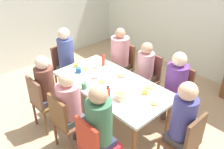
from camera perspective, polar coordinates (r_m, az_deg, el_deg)
ground_plane at (r=4.10m, az=0.00°, el=-10.70°), size 6.52×6.52×0.00m
wall_back at (r=5.28m, az=20.45°, el=13.14°), size 5.67×0.12×2.60m
wall_left at (r=5.64m, az=-20.20°, el=14.20°), size 0.12×5.02×2.60m
dining_table at (r=3.70m, az=0.00°, el=-3.09°), size 1.83×0.93×0.73m
chair_0 at (r=4.66m, az=2.51°, el=2.37°), size 0.40×0.40×0.90m
person_0 at (r=4.50m, az=1.77°, el=4.69°), size 0.33×0.33×1.24m
chair_1 at (r=4.31m, az=8.24°, el=-0.41°), size 0.40×0.40×0.90m
person_1 at (r=4.16m, az=7.60°, el=1.29°), size 0.30×0.30×1.16m
chair_2 at (r=3.18m, az=16.61°, el=-14.45°), size 0.40×0.40×0.90m
person_2 at (r=3.04m, az=15.87°, el=-10.19°), size 0.30×0.30×1.29m
chair_3 at (r=4.02m, az=14.90°, el=-3.62°), size 0.40×0.40×0.90m
person_3 at (r=3.84m, az=14.57°, el=-1.45°), size 0.33×0.33×1.20m
chair_4 at (r=3.82m, az=-15.75°, el=-5.73°), size 0.40×0.40×0.90m
person_4 at (r=3.74m, az=-14.95°, el=-2.68°), size 0.30×0.30×1.21m
chair_5 at (r=3.38m, az=-10.69°, el=-10.29°), size 0.40×0.40×0.90m
person_5 at (r=3.28m, az=-9.73°, el=-6.72°), size 0.31×0.31×1.21m
chair_6 at (r=4.67m, az=-10.85°, el=1.93°), size 0.40×0.40×0.90m
person_6 at (r=4.50m, az=-10.51°, el=4.27°), size 0.30×0.30×1.27m
chair_7 at (r=3.01m, az=-4.03°, el=-15.98°), size 0.40×0.40×0.90m
person_7 at (r=2.87m, az=-2.82°, el=-11.43°), size 0.30×0.30×1.30m
plate_0 at (r=3.26m, az=9.85°, el=-6.76°), size 0.20×0.20×0.04m
plate_1 at (r=4.05m, az=-6.17°, el=1.38°), size 0.23×0.23×0.04m
plate_2 at (r=3.67m, az=-2.22°, el=-1.68°), size 0.21×0.21×0.04m
plate_3 at (r=3.81m, az=2.17°, el=-0.40°), size 0.24×0.24×0.04m
plate_4 at (r=3.59m, az=8.89°, el=-2.92°), size 0.25×0.25×0.04m
bowl_0 at (r=3.31m, az=2.07°, el=-4.83°), size 0.16×0.16×0.11m
cup_0 at (r=4.12m, az=-8.27°, el=2.11°), size 0.11×0.08×0.07m
cup_1 at (r=3.96m, az=-7.77°, el=0.98°), size 0.12×0.09×0.08m
cup_2 at (r=3.78m, az=-3.74°, el=-0.25°), size 0.12×0.09×0.08m
cup_3 at (r=3.53m, az=-6.49°, el=-2.64°), size 0.11×0.07×0.09m
cup_4 at (r=3.44m, az=7.64°, el=-3.98°), size 0.11×0.07×0.07m
bottle_0 at (r=3.21m, az=-0.97°, el=-4.68°), size 0.07×0.07×0.25m
bottle_1 at (r=4.11m, az=-2.04°, el=3.46°), size 0.05×0.05×0.22m
bottle_2 at (r=4.05m, az=-3.49°, el=2.90°), size 0.06×0.06×0.22m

